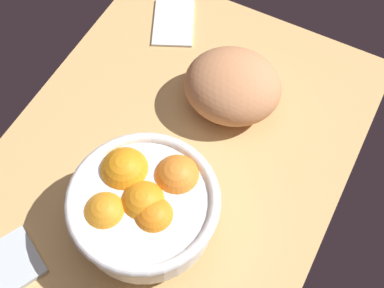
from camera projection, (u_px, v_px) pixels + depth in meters
The scene contains 4 objects.
ground_plane at pixel (163, 175), 85.61cm from camera, with size 76.36×52.94×3.00cm, color tan.
fruit_bowl at pixel (144, 204), 74.18cm from camera, with size 21.18×21.18×11.37cm.
bread_loaf at pixel (233, 86), 86.76cm from camera, with size 16.01×14.54×9.51cm, color tan.
napkin_folded at pixel (173, 22), 99.48cm from camera, with size 11.32×7.38×0.93cm, color silver.
Camera 1 is at (32.10, 22.09, 75.03)cm, focal length 49.91 mm.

